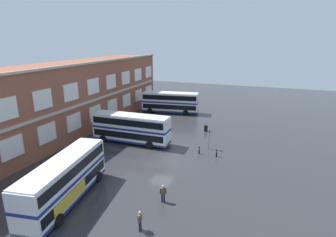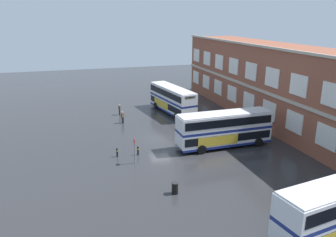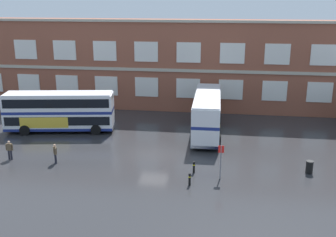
% 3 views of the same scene
% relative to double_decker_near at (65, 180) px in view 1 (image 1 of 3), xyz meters
% --- Properties ---
extents(ground_plane, '(120.00, 120.00, 0.00)m').
position_rel_double_decker_near_xyz_m(ground_plane, '(10.68, -2.97, -2.15)').
color(ground_plane, '#2B2B2D').
extents(brick_terminal_building, '(55.24, 8.19, 10.91)m').
position_rel_double_decker_near_xyz_m(brick_terminal_building, '(12.43, 13.01, 3.16)').
color(brick_terminal_building, brown).
rests_on(brick_terminal_building, ground).
extents(double_decker_near, '(11.27, 4.32, 4.07)m').
position_rel_double_decker_near_xyz_m(double_decker_near, '(0.00, 0.00, 0.00)').
color(double_decker_near, silver).
rests_on(double_decker_near, ground).
extents(double_decker_middle, '(3.02, 11.05, 4.07)m').
position_rel_double_decker_near_xyz_m(double_decker_middle, '(15.09, 1.41, 0.00)').
color(double_decker_middle, silver).
rests_on(double_decker_middle, ground).
extents(double_decker_far, '(4.17, 11.26, 4.07)m').
position_rel_double_decker_near_xyz_m(double_decker_far, '(32.35, 1.95, 0.00)').
color(double_decker_far, silver).
rests_on(double_decker_far, ground).
extents(waiting_passenger, '(0.64, 0.29, 1.70)m').
position_rel_double_decker_near_xyz_m(waiting_passenger, '(-1.26, -8.02, -1.22)').
color(waiting_passenger, black).
rests_on(waiting_passenger, ground).
extents(second_passenger, '(0.42, 0.60, 1.70)m').
position_rel_double_decker_near_xyz_m(second_passenger, '(2.93, -8.25, -1.22)').
color(second_passenger, black).
rests_on(second_passenger, ground).
extents(bus_stand_flag, '(0.44, 0.10, 2.70)m').
position_rel_double_decker_near_xyz_m(bus_stand_flag, '(16.67, -9.35, -0.51)').
color(bus_stand_flag, slate).
rests_on(bus_stand_flag, ground).
extents(station_litter_bin, '(0.60, 0.60, 1.03)m').
position_rel_double_decker_near_xyz_m(station_litter_bin, '(23.64, -7.32, -1.63)').
color(station_litter_bin, black).
rests_on(station_litter_bin, ground).
extents(safety_bollard_west, '(0.19, 0.19, 0.95)m').
position_rel_double_decker_near_xyz_m(safety_bollard_west, '(14.45, -10.83, -1.66)').
color(safety_bollard_west, black).
rests_on(safety_bollard_west, ground).
extents(safety_bollard_east, '(0.19, 0.19, 0.95)m').
position_rel_double_decker_near_xyz_m(safety_bollard_east, '(14.58, -8.57, -1.66)').
color(safety_bollard_east, black).
rests_on(safety_bollard_east, ground).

